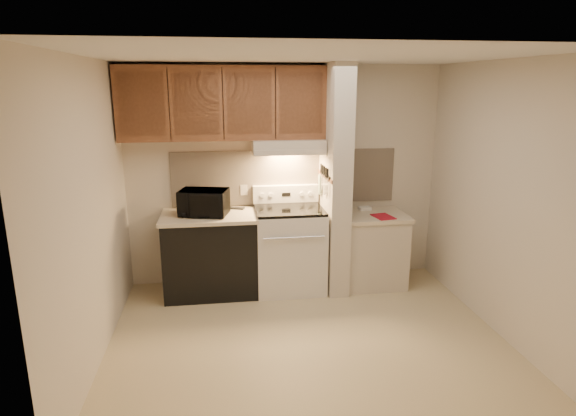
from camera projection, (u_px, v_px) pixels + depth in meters
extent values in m
plane|color=#CCB98F|center=(307.00, 338.00, 4.45)|extent=(3.60, 3.60, 0.00)
plane|color=white|center=(310.00, 56.00, 3.83)|extent=(3.60, 3.60, 0.00)
cube|color=beige|center=(285.00, 176.00, 5.58)|extent=(3.60, 2.50, 0.02)
cube|color=beige|center=(90.00, 216.00, 3.89)|extent=(0.02, 3.00, 2.50)
cube|color=beige|center=(502.00, 201.00, 4.39)|extent=(0.02, 3.00, 2.50)
cube|color=beige|center=(285.00, 177.00, 5.57)|extent=(2.60, 0.02, 0.63)
cube|color=silver|center=(289.00, 250.00, 5.44)|extent=(0.76, 0.65, 0.92)
cube|color=black|center=(294.00, 256.00, 5.13)|extent=(0.50, 0.01, 0.30)
cylinder|color=silver|center=(294.00, 238.00, 5.04)|extent=(0.65, 0.02, 0.02)
cube|color=black|center=(289.00, 209.00, 5.32)|extent=(0.74, 0.64, 0.03)
cube|color=silver|center=(286.00, 194.00, 5.57)|extent=(0.76, 0.08, 0.20)
cube|color=black|center=(286.00, 194.00, 5.53)|extent=(0.10, 0.01, 0.04)
cylinder|color=silver|center=(262.00, 195.00, 5.49)|extent=(0.05, 0.02, 0.05)
cylinder|color=silver|center=(271.00, 195.00, 5.50)|extent=(0.05, 0.02, 0.05)
cylinder|color=silver|center=(302.00, 194.00, 5.55)|extent=(0.05, 0.02, 0.05)
cylinder|color=silver|center=(310.00, 194.00, 5.56)|extent=(0.05, 0.02, 0.05)
cube|color=black|center=(211.00, 256.00, 5.34)|extent=(1.00, 0.63, 0.87)
cube|color=beige|center=(209.00, 216.00, 5.23)|extent=(1.04, 0.67, 0.04)
cube|color=black|center=(235.00, 208.00, 5.45)|extent=(0.22, 0.14, 0.01)
cylinder|color=#1F6454|center=(214.00, 205.00, 5.42)|extent=(0.12, 0.12, 0.10)
cube|color=beige|center=(244.00, 190.00, 5.52)|extent=(0.08, 0.01, 0.12)
imported|color=black|center=(204.00, 203.00, 5.16)|extent=(0.57, 0.45, 0.28)
cube|color=beige|center=(335.00, 180.00, 5.31)|extent=(0.22, 0.70, 2.50)
cube|color=brown|center=(325.00, 176.00, 5.28)|extent=(0.01, 0.70, 0.04)
cube|color=black|center=(325.00, 175.00, 5.23)|extent=(0.02, 0.42, 0.04)
cube|color=silver|center=(327.00, 187.00, 5.10)|extent=(0.01, 0.03, 0.16)
cylinder|color=black|center=(327.00, 173.00, 5.06)|extent=(0.02, 0.02, 0.10)
cube|color=silver|center=(325.00, 186.00, 5.19)|extent=(0.01, 0.04, 0.18)
cylinder|color=black|center=(326.00, 172.00, 5.12)|extent=(0.02, 0.02, 0.10)
cube|color=silver|center=(324.00, 186.00, 5.25)|extent=(0.01, 0.04, 0.20)
cylinder|color=black|center=(324.00, 171.00, 5.22)|extent=(0.02, 0.02, 0.10)
cube|color=silver|center=(322.00, 183.00, 5.34)|extent=(0.01, 0.04, 0.16)
cylinder|color=black|center=(323.00, 169.00, 5.30)|extent=(0.02, 0.02, 0.10)
cube|color=silver|center=(321.00, 182.00, 5.41)|extent=(0.01, 0.04, 0.18)
cylinder|color=black|center=(321.00, 168.00, 5.37)|extent=(0.02, 0.02, 0.10)
cube|color=gray|center=(320.00, 185.00, 5.48)|extent=(0.03, 0.09, 0.21)
cube|color=beige|center=(372.00, 251.00, 5.59)|extent=(0.70, 0.60, 0.81)
cube|color=beige|center=(373.00, 215.00, 5.48)|extent=(0.74, 0.64, 0.04)
cube|color=#A81122|center=(383.00, 217.00, 5.34)|extent=(0.24, 0.29, 0.01)
cube|color=white|center=(365.00, 208.00, 5.63)|extent=(0.15, 0.11, 0.04)
cube|color=beige|center=(288.00, 146.00, 5.27)|extent=(0.78, 0.44, 0.15)
cube|color=beige|center=(290.00, 152.00, 5.08)|extent=(0.78, 0.04, 0.06)
cube|color=brown|center=(223.00, 103.00, 5.10)|extent=(2.18, 0.33, 0.77)
cube|color=brown|center=(141.00, 104.00, 4.84)|extent=(0.46, 0.01, 0.63)
cube|color=black|center=(169.00, 104.00, 4.88)|extent=(0.01, 0.01, 0.73)
cube|color=brown|center=(196.00, 104.00, 4.91)|extent=(0.46, 0.01, 0.63)
cube|color=black|center=(223.00, 104.00, 4.95)|extent=(0.01, 0.01, 0.73)
cube|color=brown|center=(249.00, 104.00, 4.99)|extent=(0.46, 0.01, 0.63)
cube|color=black|center=(276.00, 103.00, 5.02)|extent=(0.01, 0.01, 0.73)
cube|color=brown|center=(301.00, 103.00, 5.06)|extent=(0.46, 0.01, 0.63)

